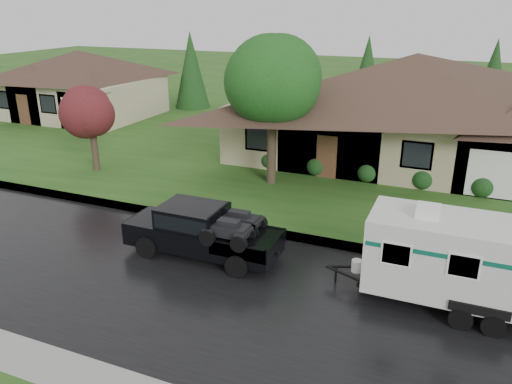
% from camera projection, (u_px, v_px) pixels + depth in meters
% --- Properties ---
extents(ground, '(140.00, 140.00, 0.00)m').
position_uv_depth(ground, '(289.00, 269.00, 16.29)').
color(ground, '#245019').
rests_on(ground, ground).
extents(road, '(140.00, 8.00, 0.01)m').
position_uv_depth(road, '(267.00, 301.00, 14.56)').
color(road, black).
rests_on(road, ground).
extents(curb, '(140.00, 0.50, 0.15)m').
position_uv_depth(curb, '(309.00, 239.00, 18.21)').
color(curb, gray).
rests_on(curb, ground).
extents(lawn, '(140.00, 26.00, 0.15)m').
position_uv_depth(lawn, '(373.00, 150.00, 29.21)').
color(lawn, '#245019').
rests_on(lawn, ground).
extents(house_main, '(19.44, 10.80, 6.90)m').
position_uv_depth(house_main, '(419.00, 96.00, 26.13)').
color(house_main, tan).
rests_on(house_main, lawn).
extents(house_far, '(10.80, 8.64, 5.80)m').
position_uv_depth(house_far, '(81.00, 78.00, 36.77)').
color(house_far, '#BBAB8B').
rests_on(house_far, lawn).
extents(tree_left_green, '(4.04, 4.04, 6.69)m').
position_uv_depth(tree_left_green, '(272.00, 84.00, 22.16)').
color(tree_left_green, '#382B1E').
rests_on(tree_left_green, lawn).
extents(tree_red, '(2.60, 2.60, 4.30)m').
position_uv_depth(tree_red, '(90.00, 112.00, 24.55)').
color(tree_red, '#382B1E').
rests_on(tree_red, lawn).
extents(shrub_row, '(13.60, 1.00, 1.00)m').
position_uv_depth(shrub_row, '(395.00, 174.00, 23.36)').
color(shrub_row, '#143814').
rests_on(shrub_row, lawn).
extents(pickup_truck, '(5.33, 2.02, 1.78)m').
position_uv_depth(pickup_truck, '(200.00, 229.00, 16.93)').
color(pickup_truck, black).
rests_on(pickup_truck, ground).
extents(travel_trailer, '(6.57, 2.31, 2.95)m').
position_uv_depth(travel_trailer, '(484.00, 262.00, 13.54)').
color(travel_trailer, silver).
rests_on(travel_trailer, ground).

